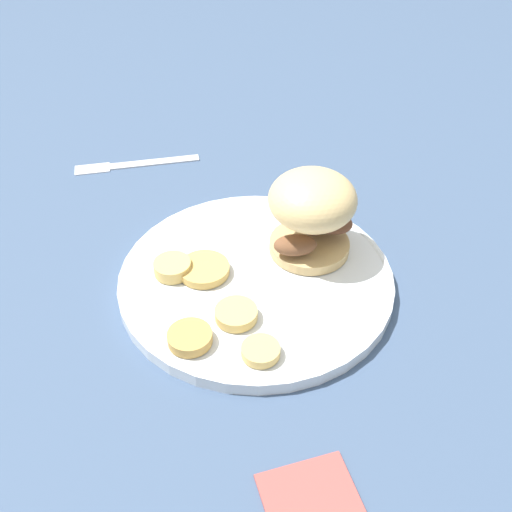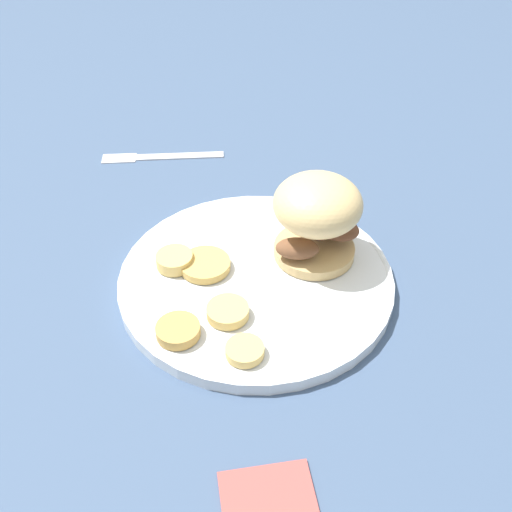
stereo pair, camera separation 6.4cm
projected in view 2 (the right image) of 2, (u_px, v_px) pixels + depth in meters
name	position (u px, v px, depth m)	size (l,w,h in m)	color
ground_plane	(256.00, 284.00, 0.66)	(4.00, 4.00, 0.00)	#3D5170
dinner_plate	(256.00, 278.00, 0.66)	(0.30, 0.30, 0.02)	white
sandwich	(318.00, 214.00, 0.64)	(0.10, 0.11, 0.10)	tan
potato_round_0	(245.00, 350.00, 0.56)	(0.04, 0.04, 0.01)	#DBB766
potato_round_1	(175.00, 260.00, 0.66)	(0.04, 0.04, 0.01)	#DBB766
potato_round_2	(228.00, 312.00, 0.60)	(0.04, 0.04, 0.01)	#DBB766
potato_round_3	(178.00, 330.00, 0.58)	(0.04, 0.04, 0.01)	tan
potato_round_4	(205.00, 265.00, 0.66)	(0.06, 0.06, 0.01)	tan
fork	(161.00, 156.00, 0.87)	(0.17, 0.08, 0.00)	silver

